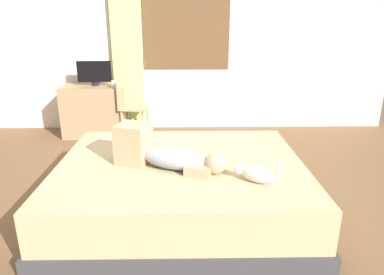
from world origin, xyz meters
TOP-DOWN VIEW (x-y plane):
  - ground_plane at (0.00, 0.00)m, footprint 16.00×16.00m
  - back_wall_with_window at (0.00, 2.59)m, footprint 6.40×0.14m
  - bed at (0.02, -0.06)m, footprint 2.16×1.78m
  - person_lying at (-0.11, -0.17)m, footprint 0.93×0.52m
  - cat at (0.59, -0.48)m, footprint 0.31×0.24m
  - desk at (-1.26, 2.19)m, footprint 0.90×0.56m
  - tv_monitor at (-1.24, 2.19)m, footprint 0.48×0.10m
  - cup at (-0.94, 2.05)m, footprint 0.08×0.08m
  - chair_by_desk at (-0.74, 2.03)m, footprint 0.42×0.42m
  - curtain_left at (-0.80, 2.47)m, footprint 0.44×0.06m

SIDE VIEW (x-z plane):
  - ground_plane at x=0.00m, z-range 0.00..0.00m
  - bed at x=0.02m, z-range 0.00..0.48m
  - desk at x=-1.26m, z-range 0.00..0.74m
  - chair_by_desk at x=-0.74m, z-range 0.08..0.94m
  - cat at x=0.59m, z-range 0.45..0.66m
  - person_lying at x=-0.11m, z-range 0.43..0.77m
  - cup at x=-0.94m, z-range 0.74..0.83m
  - tv_monitor at x=-1.24m, z-range 0.75..1.10m
  - curtain_left at x=-0.80m, z-range 0.00..2.57m
  - back_wall_with_window at x=0.00m, z-range 0.00..2.90m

